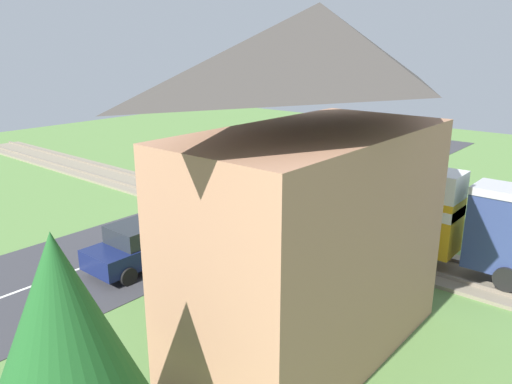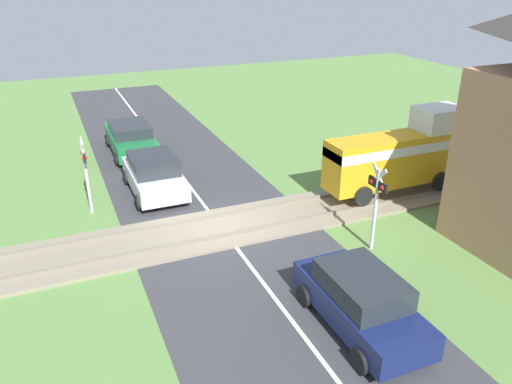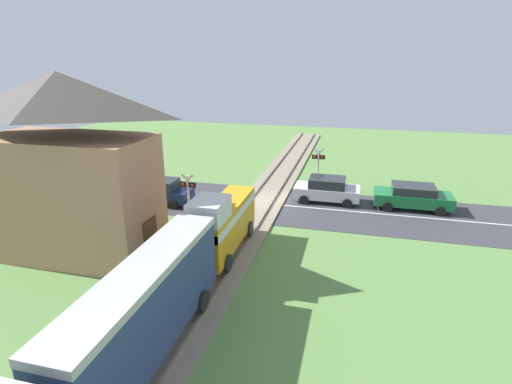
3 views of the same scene
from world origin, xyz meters
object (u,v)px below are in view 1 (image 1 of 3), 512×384
at_px(car_near_crossing, 265,173).
at_px(station_building, 313,195).
at_px(crossing_signal_west_approach, 218,150).
at_px(pedestrian_by_station, 424,266).
at_px(car_behind_queue, 318,157).
at_px(car_far_side, 144,243).
at_px(crossing_signal_east_approach, 259,208).

height_order(car_near_crossing, station_building, station_building).
bearing_deg(crossing_signal_west_approach, pedestrian_by_station, 71.00).
bearing_deg(car_behind_queue, crossing_signal_west_approach, -23.18).
bearing_deg(pedestrian_by_station, car_near_crossing, -116.75).
bearing_deg(pedestrian_by_station, car_behind_queue, -134.23).
bearing_deg(station_building, car_far_side, -93.13).
bearing_deg(car_near_crossing, crossing_signal_east_approach, 37.64).
relative_size(car_near_crossing, crossing_signal_west_approach, 1.42).
height_order(car_far_side, car_behind_queue, car_far_side).
distance_m(car_far_side, pedestrian_by_station, 9.30).
relative_size(crossing_signal_west_approach, crossing_signal_east_approach, 1.00).
bearing_deg(car_near_crossing, car_behind_queue, 180.00).
xyz_separation_m(station_building, pedestrian_by_station, (-5.05, 0.94, -3.33)).
bearing_deg(crossing_signal_east_approach, car_near_crossing, -142.36).
distance_m(car_near_crossing, pedestrian_by_station, 12.24).
bearing_deg(station_building, car_behind_queue, -147.51).
bearing_deg(car_near_crossing, station_building, 43.42).
relative_size(car_behind_queue, station_building, 0.55).
bearing_deg(crossing_signal_east_approach, crossing_signal_west_approach, -127.73).
bearing_deg(car_behind_queue, car_far_side, 10.66).
xyz_separation_m(car_behind_queue, crossing_signal_east_approach, (12.19, 5.45, 1.06)).
height_order(station_building, pedestrian_by_station, station_building).
bearing_deg(crossing_signal_east_approach, pedestrian_by_station, 105.80).
distance_m(car_near_crossing, car_behind_queue, 5.13).
relative_size(car_far_side, crossing_signal_east_approach, 1.41).
xyz_separation_m(car_near_crossing, pedestrian_by_station, (5.51, 10.93, -0.12)).
xyz_separation_m(car_near_crossing, station_building, (10.56, 9.99, 3.21)).
bearing_deg(car_far_side, pedestrian_by_station, 120.06).
relative_size(crossing_signal_west_approach, pedestrian_by_station, 1.87).
height_order(crossing_signal_east_approach, station_building, station_building).
distance_m(car_far_side, crossing_signal_west_approach, 10.83).
distance_m(car_near_crossing, crossing_signal_east_approach, 8.98).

